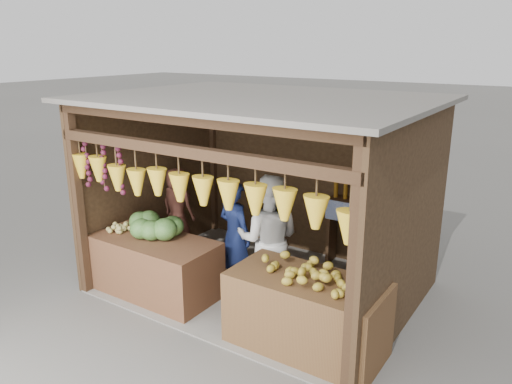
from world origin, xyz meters
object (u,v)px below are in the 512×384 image
woman_standing (269,239)px  counter_right (306,314)px  vendor_seated (177,205)px  man_standing (235,235)px  counter_left (155,267)px

woman_standing → counter_right: bearing=119.0°
woman_standing → vendor_seated: 1.88m
man_standing → woman_standing: (0.59, -0.07, 0.09)m
counter_left → woman_standing: (1.37, 0.69, 0.47)m
woman_standing → counter_left: bearing=2.6°
man_standing → counter_left: bearing=56.7°
counter_left → vendor_seated: vendor_seated is taller
counter_left → counter_right: bearing=-0.3°
counter_right → woman_standing: woman_standing is taller
counter_left → man_standing: (0.79, 0.76, 0.38)m
counter_left → vendor_seated: 1.23m
counter_left → counter_right: counter_right is taller
woman_standing → vendor_seated: bearing=-33.6°
counter_left → man_standing: 1.16m
woman_standing → man_standing: bearing=-30.7°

